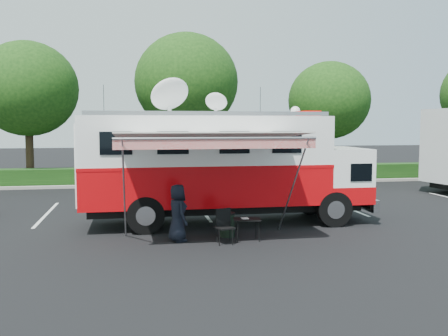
{
  "coord_description": "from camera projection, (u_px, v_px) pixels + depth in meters",
  "views": [
    {
      "loc": [
        -3.16,
        -16.91,
        3.45
      ],
      "look_at": [
        0.0,
        0.5,
        1.9
      ],
      "focal_mm": 40.0,
      "sensor_mm": 36.0,
      "label": 1
    }
  ],
  "objects": [
    {
      "name": "back_border",
      "position": [
        206.0,
        98.0,
        29.85
      ],
      "size": [
        60.0,
        6.14,
        8.87
      ],
      "color": "#9E998E",
      "rests_on": "ground_plane"
    },
    {
      "name": "command_truck",
      "position": [
        224.0,
        165.0,
        17.24
      ],
      "size": [
        9.95,
        2.74,
        4.78
      ],
      "color": "black",
      "rests_on": "ground_plane"
    },
    {
      "name": "stall_lines",
      "position": [
        201.0,
        209.0,
        20.29
      ],
      "size": [
        24.12,
        5.5,
        0.01
      ],
      "color": "silver",
      "rests_on": "ground_plane"
    },
    {
      "name": "ground_plane",
      "position": [
        227.0,
        223.0,
        17.44
      ],
      "size": [
        120.0,
        120.0,
        0.0
      ],
      "primitive_type": "plane",
      "color": "black",
      "rests_on": "ground"
    },
    {
      "name": "person",
      "position": [
        178.0,
        241.0,
        14.75
      ],
      "size": [
        0.78,
        0.96,
        1.7
      ],
      "primitive_type": "imported",
      "rotation": [
        0.0,
        0.0,
        1.9
      ],
      "color": "black",
      "rests_on": "ground_plane"
    },
    {
      "name": "folding_chair",
      "position": [
        224.0,
        223.0,
        14.48
      ],
      "size": [
        0.6,
        0.64,
        1.0
      ],
      "color": "black",
      "rests_on": "ground_plane"
    },
    {
      "name": "awning",
      "position": [
        211.0,
        137.0,
        14.21
      ],
      "size": [
        5.43,
        2.79,
        3.28
      ],
      "color": "silver",
      "rests_on": "ground_plane"
    },
    {
      "name": "trash_bin",
      "position": [
        227.0,
        225.0,
        15.35
      ],
      "size": [
        0.49,
        0.49,
        0.74
      ],
      "color": "black",
      "rests_on": "ground_plane"
    },
    {
      "name": "folding_table",
      "position": [
        247.0,
        220.0,
        14.76
      ],
      "size": [
        0.86,
        0.67,
        0.67
      ],
      "color": "black",
      "rests_on": "ground_plane"
    }
  ]
}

